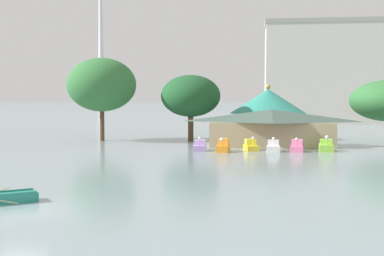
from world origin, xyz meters
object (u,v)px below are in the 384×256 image
Objects in this scene: rowboat_with_rower at (0,198)px; pedal_boat_yellow at (251,146)px; shoreline_tree_tall_left at (102,85)px; pedal_boat_pink at (297,147)px; pedal_boat_lavender at (200,146)px; background_building_block at (322,73)px; pedal_boat_orange at (223,146)px; pedal_boat_lime at (326,146)px; boathouse at (271,127)px; pedal_boat_white at (273,147)px; shoreline_tree_mid at (191,96)px; green_roof_pavilion at (268,110)px.

rowboat_with_rower is 34.63m from pedal_boat_yellow.
pedal_boat_pink is at bearing -24.05° from shoreline_tree_tall_left.
background_building_block is at bearing 157.58° from pedal_boat_lavender.
pedal_boat_orange reaches higher than pedal_boat_yellow.
pedal_boat_yellow is at bearing 127.03° from pedal_boat_orange.
pedal_boat_pink is 0.95× the size of pedal_boat_lime.
shoreline_tree_tall_left is at bearing 63.93° from rowboat_with_rower.
boathouse is 24.72m from shoreline_tree_tall_left.
pedal_boat_white is (2.52, -1.12, 0.01)m from pedal_boat_yellow.
pedal_boat_orange is at bearing -35.72° from shoreline_tree_tall_left.
pedal_boat_yellow is 0.19× the size of boathouse.
pedal_boat_orange is at bearing 69.90° from pedal_boat_lavender.
rowboat_with_rower is at bearing -80.52° from shoreline_tree_tall_left.
pedal_boat_white reaches higher than pedal_boat_lavender.
boathouse is 13.23m from shoreline_tree_mid.
background_building_block is (25.28, 54.90, 5.92)m from shoreline_tree_mid.
rowboat_with_rower is at bearing -18.97° from pedal_boat_lavender.
background_building_block is at bearing 154.07° from pedal_boat_yellow.
pedal_boat_white is (5.59, 0.88, -0.06)m from pedal_boat_orange.
pedal_boat_pink is at bearing -68.34° from boathouse.
pedal_boat_orange is 3.66m from pedal_boat_yellow.
pedal_boat_lime is (8.49, 0.02, 0.05)m from pedal_boat_yellow.
pedal_boat_pink is (2.66, 0.34, 0.02)m from pedal_boat_white.
green_roof_pavilion reaches higher than pedal_boat_lime.
pedal_boat_yellow is 17.13m from green_roof_pavilion.
pedal_boat_yellow is 1.34× the size of pedal_boat_white.
background_building_block reaches higher than shoreline_tree_tall_left.
boathouse is at bearing 126.24° from pedal_boat_lavender.
pedal_boat_white is 2.68m from pedal_boat_pink.
pedal_boat_white is (16.44, 30.60, 0.21)m from rowboat_with_rower.
rowboat_with_rower is 0.24× the size of boathouse.
pedal_boat_pink is 0.17× the size of boathouse.
green_roof_pavilion is at bearing 35.78° from rowboat_with_rower.
pedal_boat_white reaches higher than pedal_boat_pink.
boathouse reaches higher than pedal_boat_pink.
pedal_boat_lime is at bearing 19.22° from rowboat_with_rower.
green_roof_pavilion reaches higher than pedal_boat_white.
background_building_block reaches higher than pedal_boat_lime.
background_building_block is at bearing 74.07° from green_roof_pavilion.
pedal_boat_yellow is 0.27× the size of green_roof_pavilion.
boathouse is (8.34, 7.08, 1.93)m from pedal_boat_lavender.
pedal_boat_pink is 3.41m from pedal_boat_lime.
pedal_boat_lavender is at bearing -90.13° from pedal_boat_yellow.
pedal_boat_yellow is at bearing -113.36° from pedal_boat_white.
shoreline_tree_tall_left is (-29.53, 10.90, 7.36)m from pedal_boat_lime.
pedal_boat_lime is at bearing 101.28° from pedal_boat_white.
rowboat_with_rower is 38.85m from pedal_boat_lime.
pedal_boat_white is at bearing 26.21° from rowboat_with_rower.
green_roof_pavilion reaches higher than pedal_boat_yellow.
pedal_boat_lime is at bearing -69.75° from green_roof_pavilion.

